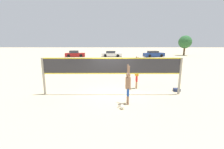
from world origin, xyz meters
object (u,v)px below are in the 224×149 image
object	(u,v)px
player_blocker	(137,72)
gear_bag	(177,90)
volleyball	(122,107)
parked_car_mid	(154,54)
volleyball_net	(112,69)
player_spiker	(128,84)
tree_left_cluster	(185,42)
parked_car_near	(75,54)
parked_car_far	(112,54)

from	to	relation	value
player_blocker	gear_bag	xyz separation A→B (m)	(2.59, -0.71, -1.09)
volleyball	parked_car_mid	world-z (taller)	parked_car_mid
volleyball	gear_bag	distance (m)	4.72
volleyball_net	parked_car_mid	distance (m)	27.65
volleyball_net	player_spiker	xyz separation A→B (m)	(0.85, -1.56, -0.51)
player_spiker	volleyball	size ratio (longest dim) A/B	9.38
player_blocker	tree_left_cluster	world-z (taller)	tree_left_cluster
player_blocker	parked_car_mid	bearing A→B (deg)	162.15
gear_bag	parked_car_near	world-z (taller)	parked_car_near
parked_car_mid	tree_left_cluster	xyz separation A→B (m)	(9.12, 4.41, 2.76)
parked_car_far	tree_left_cluster	bearing A→B (deg)	17.91
volleyball_net	tree_left_cluster	size ratio (longest dim) A/B	1.70
player_spiker	player_blocker	size ratio (longest dim) A/B	0.93
parked_car_mid	tree_left_cluster	size ratio (longest dim) A/B	1.00
volleyball_net	player_spiker	bearing A→B (deg)	-61.43
parked_car_near	parked_car_far	bearing A→B (deg)	-4.64
gear_bag	parked_car_near	xyz separation A→B (m)	(-13.00, 25.62, 0.55)
parked_car_near	volleyball	bearing A→B (deg)	-77.65
parked_car_near	parked_car_mid	bearing A→B (deg)	-6.41
parked_car_near	tree_left_cluster	size ratio (longest dim) A/B	0.92
player_blocker	parked_car_near	bearing A→B (deg)	-157.32
parked_car_mid	tree_left_cluster	distance (m)	10.50
player_blocker	gear_bag	size ratio (longest dim) A/B	5.80
parked_car_near	parked_car_far	distance (m)	8.60
gear_bag	parked_car_far	distance (m)	26.14
volleyball	parked_car_far	distance (m)	28.50
player_blocker	volleyball	world-z (taller)	player_blocker
volleyball_net	gear_bag	size ratio (longest dim) A/B	22.10
volleyball	parked_car_far	size ratio (longest dim) A/B	0.05
volleyball_net	tree_left_cluster	world-z (taller)	tree_left_cluster
parked_car_near	parked_car_far	world-z (taller)	parked_car_near
volleyball_net	player_blocker	world-z (taller)	volleyball_net
volleyball	parked_car_near	size ratio (longest dim) A/B	0.05
gear_bag	parked_car_far	size ratio (longest dim) A/B	0.08
volleyball_net	volleyball	world-z (taller)	volleyball_net
volleyball_net	player_blocker	xyz separation A→B (m)	(1.76, 1.25, -0.41)
parked_car_mid	player_spiker	bearing A→B (deg)	-121.84
volleyball	gear_bag	xyz separation A→B (m)	(3.84, 2.74, -0.01)
volleyball	parked_car_mid	distance (m)	29.55
player_spiker	player_blocker	distance (m)	2.95
player_blocker	parked_car_far	xyz separation A→B (m)	(-1.81, 25.04, -0.58)
player_spiker	volleyball	xyz separation A→B (m)	(-0.34, -0.64, -0.99)
parked_car_far	tree_left_cluster	world-z (taller)	tree_left_cluster
player_spiker	parked_car_far	size ratio (longest dim) A/B	0.43
parked_car_near	tree_left_cluster	bearing A→B (deg)	3.00
parked_car_near	parked_car_far	size ratio (longest dim) A/B	0.96
player_spiker	gear_bag	bearing A→B (deg)	-59.08
player_blocker	volleyball	size ratio (longest dim) A/B	10.13
player_blocker	parked_car_near	xyz separation A→B (m)	(-10.41, 24.91, -0.55)
player_spiker	parked_car_mid	bearing A→B (deg)	-17.86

